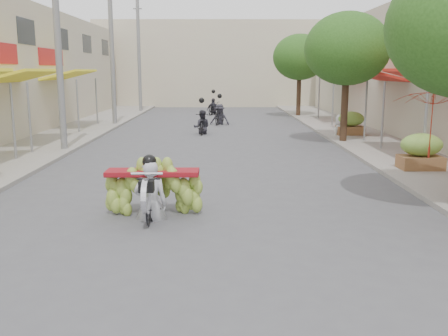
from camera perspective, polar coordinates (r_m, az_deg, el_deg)
ground at (r=6.91m, az=-3.52°, el=-14.06°), size 120.00×120.00×0.00m
sidewalk_left at (r=22.67m, az=-19.41°, el=3.13°), size 4.00×60.00×0.12m
sidewalk_right at (r=22.45m, az=16.80°, el=3.21°), size 4.00×60.00×0.12m
far_building at (r=44.26m, az=-0.92°, el=11.76°), size 20.00×6.00×7.00m
utility_pole_mid at (r=19.17m, az=-18.47°, el=13.76°), size 0.60×0.24×8.00m
utility_pole_far at (r=27.88m, az=-12.69°, el=13.02°), size 0.60×0.24×8.00m
utility_pole_back at (r=36.72m, az=-9.69°, el=12.58°), size 0.60×0.24×8.00m
street_tree_mid at (r=20.88m, az=13.89°, el=13.06°), size 3.40×3.40×5.25m
street_tree_far at (r=32.65m, az=8.65°, el=12.40°), size 3.40×3.40×5.25m
produce_crate_mid at (r=15.56m, az=21.62°, el=2.06°), size 1.20×0.88×1.16m
produce_crate_far at (r=23.11m, az=14.26°, el=5.18°), size 1.20×0.88×1.16m
banana_motorbike at (r=10.15m, az=-8.30°, el=-1.53°), size 2.20×1.81×2.24m
market_umbrella at (r=13.84m, az=22.90°, el=8.40°), size 2.56×2.56×1.80m
pedestrian at (r=23.00m, az=13.28°, el=6.00°), size 1.04×0.97×1.82m
bg_motorbike_a at (r=23.62m, az=-2.56°, el=5.70°), size 0.80×1.62×1.95m
bg_motorbike_b at (r=27.75m, az=-0.50°, el=6.67°), size 1.16×1.98×1.95m
bg_motorbike_c at (r=34.03m, az=-1.21°, el=7.45°), size 1.10×1.65×1.95m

